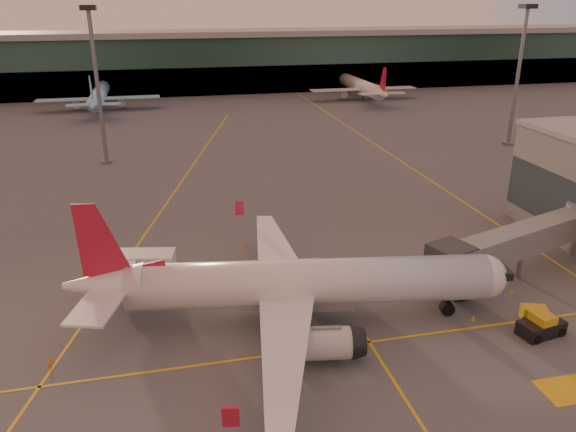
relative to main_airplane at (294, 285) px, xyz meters
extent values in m
plane|color=#4C4F54|center=(0.40, -9.39, -3.75)|extent=(600.00, 600.00, 0.00)
cube|color=gold|center=(0.40, -4.39, -3.74)|extent=(80.00, 0.25, 0.01)
cube|color=gold|center=(-9.60, 35.61, -3.74)|extent=(31.30, 115.98, 0.01)
cube|color=gold|center=(30.40, 60.61, -3.74)|extent=(0.25, 160.00, 0.01)
cube|color=#19382D|center=(0.40, 132.61, 4.25)|extent=(400.00, 18.00, 16.00)
cube|color=gray|center=(0.40, 132.61, 13.05)|extent=(400.00, 20.00, 1.60)
cube|color=black|center=(0.40, 124.11, 0.25)|extent=(400.00, 1.00, 8.00)
cube|color=#2D3D47|center=(33.45, 8.61, 1.25)|extent=(0.30, 21.60, 6.00)
cylinder|color=slate|center=(-19.60, 56.61, 8.75)|extent=(0.70, 0.70, 25.00)
cube|color=black|center=(-19.60, 56.61, 21.45)|extent=(2.40, 2.40, 0.80)
cube|color=slate|center=(-19.60, 56.61, -3.50)|extent=(1.60, 1.60, 0.50)
cylinder|color=slate|center=(55.40, 52.61, 8.75)|extent=(0.70, 0.70, 25.00)
cube|color=black|center=(55.40, 52.61, 21.45)|extent=(2.40, 2.40, 0.80)
cube|color=slate|center=(55.40, 52.61, -3.50)|extent=(1.60, 1.60, 0.50)
cylinder|color=white|center=(1.30, -0.21, 0.21)|extent=(31.05, 8.82, 3.96)
sphere|color=white|center=(16.51, -2.66, 0.21)|extent=(3.88, 3.88, 3.88)
cube|color=black|center=(17.62, -2.84, 0.70)|extent=(2.17, 2.82, 0.69)
cone|color=white|center=(-15.77, 2.55, 0.51)|extent=(7.28, 4.79, 3.76)
cube|color=white|center=(-15.93, -0.85, 0.60)|extent=(4.94, 7.05, 0.20)
cylinder|color=silver|center=(1.08, -6.26, -1.97)|extent=(4.49, 3.20, 2.57)
cylinder|color=black|center=(-1.34, -2.39, -2.86)|extent=(1.98, 1.65, 1.78)
cylinder|color=black|center=(-1.34, -2.39, -2.31)|extent=(0.36, 0.36, 1.09)
cube|color=white|center=(-14.86, 5.82, 0.60)|extent=(3.32, 6.45, 0.20)
cylinder|color=silver|center=(3.00, 5.61, -1.97)|extent=(4.49, 3.20, 2.57)
cylinder|color=black|center=(-0.52, 2.69, -2.86)|extent=(1.98, 1.65, 1.78)
cylinder|color=black|center=(-0.52, 2.69, -2.31)|extent=(0.36, 0.36, 1.09)
cube|color=slate|center=(0.18, -0.03, -1.08)|extent=(10.15, 4.68, 1.58)
cylinder|color=black|center=(13.54, -2.19, -2.86)|extent=(1.36, 0.98, 1.25)
cube|color=slate|center=(24.35, 3.15, 0.51)|extent=(20.95, 9.38, 2.70)
cube|color=#2D3035|center=(14.80, 0.30, 0.51)|extent=(4.32, 4.32, 3.00)
cube|color=#2D3035|center=(16.30, 1.20, -2.55)|extent=(1.60, 2.40, 2.40)
cylinder|color=black|center=(16.30, 0.10, -3.35)|extent=(0.80, 0.40, 0.80)
cylinder|color=black|center=(16.30, 2.30, -3.35)|extent=(0.80, 0.40, 0.80)
cylinder|color=slate|center=(24.35, 3.15, -2.27)|extent=(0.50, 0.50, 2.96)
cube|color=#AD1821|center=(-12.38, 7.71, -2.99)|extent=(3.62, 2.99, 1.51)
cube|color=silver|center=(-12.68, 7.77, -0.63)|extent=(6.20, 3.59, 2.81)
cylinder|color=black|center=(-14.39, 6.88, -3.29)|extent=(0.95, 0.52, 0.90)
cylinder|color=black|center=(-10.84, 6.18, -3.29)|extent=(0.95, 0.52, 0.90)
cube|color=gold|center=(20.87, -4.30, -3.11)|extent=(2.40, 1.88, 1.26)
cylinder|color=black|center=(19.90, -4.52, -3.48)|extent=(0.58, 0.42, 0.53)
cylinder|color=black|center=(21.49, -5.07, -3.48)|extent=(0.58, 0.42, 0.53)
cube|color=black|center=(20.00, -6.54, -3.13)|extent=(4.14, 2.69, 1.24)
cube|color=gold|center=(20.00, -6.54, -2.28)|extent=(1.88, 2.06, 1.01)
cylinder|color=black|center=(18.83, -7.67, -3.35)|extent=(0.84, 0.48, 0.79)
cylinder|color=black|center=(21.49, -7.18, -3.35)|extent=(0.84, 0.48, 0.79)
cone|color=orange|center=(21.65, 0.19, -3.51)|extent=(0.38, 0.38, 0.48)
cube|color=orange|center=(21.65, 0.19, -3.73)|extent=(0.33, 0.33, 0.03)
cone|color=orange|center=(-20.01, -1.52, -3.48)|extent=(0.41, 0.41, 0.53)
cube|color=orange|center=(-20.01, -1.52, -3.73)|extent=(0.36, 0.36, 0.03)
cone|color=orange|center=(-1.78, 16.98, -3.47)|extent=(0.43, 0.43, 0.55)
cube|color=orange|center=(-1.78, 16.98, -3.73)|extent=(0.37, 0.37, 0.03)
cone|color=orange|center=(15.63, -3.28, -3.49)|extent=(0.40, 0.40, 0.51)
cube|color=orange|center=(15.63, -3.28, -3.73)|extent=(0.34, 0.34, 0.03)
camera|label=1|loc=(-10.05, -41.46, 23.03)|focal=35.00mm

